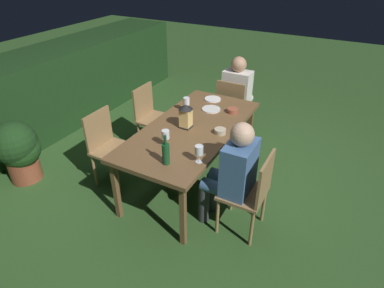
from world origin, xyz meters
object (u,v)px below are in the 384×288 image
(potted_plant_corner, at_px, (16,148))
(wine_glass_a, at_px, (199,151))
(chair_side_right_a, at_px, (108,145))
(plate_b, at_px, (213,99))
(potted_plant_by_hedge, at_px, (21,153))
(chair_side_right_b, at_px, (151,115))
(wine_glass_b, at_px, (186,102))
(plate_a, at_px, (211,109))
(chair_head_far, at_px, (232,106))
(dining_table, at_px, (192,131))
(green_bottle_on_table, at_px, (166,153))
(bowl_bread, at_px, (233,110))
(chair_side_left_a, at_px, (251,191))
(wine_glass_c, at_px, (166,135))
(person_in_cream, at_px, (238,91))
(bowl_olives, at_px, (220,131))
(person_in_blue, at_px, (232,171))
(lantern_centerpiece, at_px, (186,115))

(potted_plant_corner, bearing_deg, wine_glass_a, -80.18)
(wine_glass_a, bearing_deg, chair_side_right_a, 83.99)
(plate_b, xyz_separation_m, potted_plant_by_hedge, (-1.66, 1.65, -0.37))
(chair_side_right_b, height_order, wine_glass_b, wine_glass_b)
(plate_a, bearing_deg, chair_head_far, 0.15)
(dining_table, distance_m, potted_plant_corner, 2.02)
(green_bottle_on_table, bearing_deg, bowl_bread, -6.02)
(chair_side_left_a, relative_size, plate_a, 3.93)
(chair_side_right_a, bearing_deg, potted_plant_corner, 118.12)
(green_bottle_on_table, xyz_separation_m, wine_glass_c, (0.26, 0.16, 0.01))
(plate_a, bearing_deg, person_in_cream, 0.12)
(chair_side_left_a, bearing_deg, plate_b, 38.67)
(bowl_olives, bearing_deg, chair_side_right_b, 70.54)
(person_in_blue, bearing_deg, wine_glass_c, 92.54)
(person_in_blue, height_order, chair_head_far, person_in_blue)
(plate_b, xyz_separation_m, bowl_bread, (-0.23, -0.36, 0.02))
(plate_b, bearing_deg, potted_plant_corner, 135.40)
(chair_side_right_b, distance_m, wine_glass_c, 1.25)
(potted_plant_by_hedge, height_order, potted_plant_corner, potted_plant_corner)
(lantern_centerpiece, height_order, potted_plant_corner, lantern_centerpiece)
(wine_glass_a, xyz_separation_m, potted_plant_by_hedge, (-0.34, 2.13, -0.48))
(plate_b, height_order, potted_plant_corner, potted_plant_corner)
(person_in_cream, bearing_deg, lantern_centerpiece, 177.78)
(person_in_cream, bearing_deg, green_bottle_on_table, -176.74)
(wine_glass_b, bearing_deg, person_in_blue, -129.88)
(chair_head_far, relative_size, potted_plant_corner, 1.14)
(person_in_blue, height_order, wine_glass_c, person_in_blue)
(green_bottle_on_table, relative_size, plate_b, 1.40)
(person_in_blue, bearing_deg, bowl_bread, 22.29)
(chair_side_right_a, xyz_separation_m, potted_plant_corner, (-0.50, 0.93, -0.04))
(chair_side_right_a, height_order, potted_plant_by_hedge, chair_side_right_a)
(wine_glass_a, bearing_deg, bowl_olives, 4.33)
(chair_head_far, xyz_separation_m, plate_b, (-0.44, 0.11, 0.25))
(bowl_bread, height_order, potted_plant_by_hedge, bowl_bread)
(person_in_cream, bearing_deg, dining_table, -180.00)
(person_in_blue, xyz_separation_m, chair_side_right_a, (-0.00, 1.49, -0.15))
(green_bottle_on_table, height_order, potted_plant_by_hedge, green_bottle_on_table)
(chair_side_left_a, bearing_deg, person_in_blue, 90.00)
(plate_a, distance_m, potted_plant_corner, 2.29)
(chair_head_far, xyz_separation_m, lantern_centerpiece, (-1.23, 0.06, 0.39))
(chair_side_right_a, relative_size, plate_a, 3.93)
(dining_table, relative_size, plate_b, 9.18)
(chair_side_right_b, xyz_separation_m, lantern_centerpiece, (-0.46, -0.79, 0.39))
(person_in_cream, relative_size, wine_glass_a, 6.80)
(potted_plant_corner, bearing_deg, chair_side_right_a, -61.88)
(chair_side_right_b, relative_size, lantern_centerpiece, 3.28)
(wine_glass_c, relative_size, bowl_bread, 1.31)
(dining_table, xyz_separation_m, wine_glass_b, (0.32, 0.25, 0.17))
(chair_side_right_b, xyz_separation_m, bowl_olives, (-0.41, -1.17, 0.27))
(lantern_centerpiece, relative_size, wine_glass_c, 1.57)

